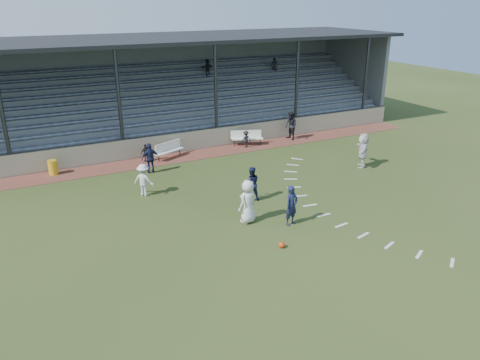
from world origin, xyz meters
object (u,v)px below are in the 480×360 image
object	(u,v)px
football	(282,245)
player_white_lead	(248,201)
bench_left	(169,149)
player_navy_lead	(292,205)
trash_bin	(53,167)
official	(291,126)
bench_right	(246,136)

from	to	relation	value
football	player_white_lead	distance (m)	2.69
bench_left	player_navy_lead	bearing A→B (deg)	-105.87
bench_left	trash_bin	bearing A→B (deg)	154.23
player_navy_lead	official	xyz separation A→B (m)	(6.91, 10.71, 0.10)
trash_bin	player_white_lead	bearing A→B (deg)	-56.04
football	official	distance (m)	14.81
bench_left	bench_right	world-z (taller)	same
trash_bin	player_white_lead	xyz separation A→B (m)	(6.63, -9.85, 0.53)
football	player_navy_lead	world-z (taller)	player_navy_lead
bench_left	trash_bin	world-z (taller)	bench_left
player_white_lead	official	xyz separation A→B (m)	(8.41, 9.68, 0.02)
bench_left	player_white_lead	world-z (taller)	player_white_lead
football	official	bearing A→B (deg)	55.83
bench_left	player_navy_lead	xyz separation A→B (m)	(1.66, -10.75, 0.28)
football	bench_left	bearing A→B (deg)	91.21
trash_bin	official	size ratio (longest dim) A/B	0.42
football	bench_right	bearing A→B (deg)	67.84
bench_left	official	world-z (taller)	official
bench_right	official	size ratio (longest dim) A/B	1.06
player_white_lead	football	bearing A→B (deg)	71.09
bench_right	bench_left	bearing A→B (deg)	-157.03
trash_bin	official	xyz separation A→B (m)	(15.04, -0.17, 0.55)
bench_right	football	world-z (taller)	bench_right
official	player_navy_lead	bearing A→B (deg)	-36.53
trash_bin	official	distance (m)	15.05
bench_left	football	distance (m)	12.29
bench_right	trash_bin	distance (m)	11.83
football	official	world-z (taller)	official
player_white_lead	bench_left	bearing A→B (deg)	-110.35
bench_left	official	distance (m)	8.57
bench_left	player_white_lead	size ratio (longest dim) A/B	1.05
bench_right	player_navy_lead	xyz separation A→B (m)	(-3.69, -10.97, 0.28)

